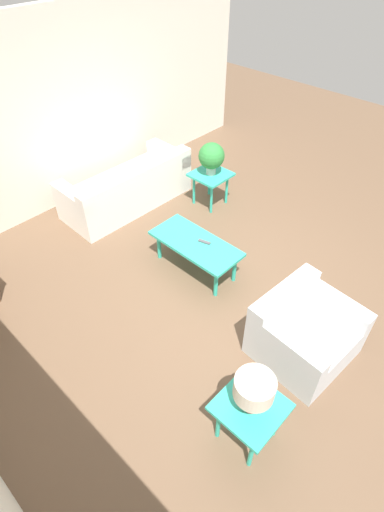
{
  "coord_description": "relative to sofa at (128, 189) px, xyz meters",
  "views": [
    {
      "loc": [
        -2.13,
        2.78,
        3.66
      ],
      "look_at": [
        0.22,
        0.3,
        0.55
      ],
      "focal_mm": 28.0,
      "sensor_mm": 36.0,
      "label": 1
    }
  ],
  "objects": [
    {
      "name": "armchair",
      "position": [
        -3.43,
        0.51,
        0.0
      ],
      "size": [
        0.94,
        1.01,
        0.71
      ],
      "rotation": [
        0.0,
        0.0,
        -1.65
      ],
      "color": "silver",
      "rests_on": "ground_plane"
    },
    {
      "name": "ground_plane",
      "position": [
        -2.2,
        0.35,
        -0.28
      ],
      "size": [
        14.0,
        14.0,
        0.0
      ],
      "primitive_type": "plane",
      "color": "brown"
    },
    {
      "name": "side_table_plant",
      "position": [
        -0.9,
        -0.9,
        0.17
      ],
      "size": [
        0.54,
        0.54,
        0.53
      ],
      "color": "#2DB79E",
      "rests_on": "ground_plane"
    },
    {
      "name": "coffee_table",
      "position": [
        -1.76,
        0.36,
        0.11
      ],
      "size": [
        1.18,
        0.53,
        0.45
      ],
      "color": "#2DB79E",
      "rests_on": "ground_plane"
    },
    {
      "name": "side_table_lamp",
      "position": [
        -3.59,
        1.64,
        0.17
      ],
      "size": [
        0.54,
        0.54,
        0.53
      ],
      "color": "#2DB79E",
      "rests_on": "ground_plane"
    },
    {
      "name": "wall_right",
      "position": [
        0.86,
        0.35,
        1.07
      ],
      "size": [
        0.12,
        7.2,
        2.7
      ],
      "color": "silver",
      "rests_on": "ground_plane"
    },
    {
      "name": "table_lamp",
      "position": [
        -3.59,
        1.64,
        0.51
      ],
      "size": [
        0.33,
        0.33,
        0.38
      ],
      "color": "red",
      "rests_on": "side_table_lamp"
    },
    {
      "name": "remote_control",
      "position": [
        -1.84,
        0.29,
        0.17
      ],
      "size": [
        0.16,
        0.08,
        0.02
      ],
      "color": "#4C4C51",
      "rests_on": "coffee_table"
    },
    {
      "name": "potted_plant",
      "position": [
        -0.9,
        -0.9,
        0.53
      ],
      "size": [
        0.39,
        0.39,
        0.49
      ],
      "color": "#B2ADA3",
      "rests_on": "side_table_plant"
    },
    {
      "name": "sofa",
      "position": [
        0.0,
        0.0,
        0.0
      ],
      "size": [
        0.88,
        2.02,
        0.73
      ],
      "rotation": [
        0.0,
        0.0,
        1.55
      ],
      "color": "white",
      "rests_on": "ground_plane"
    }
  ]
}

